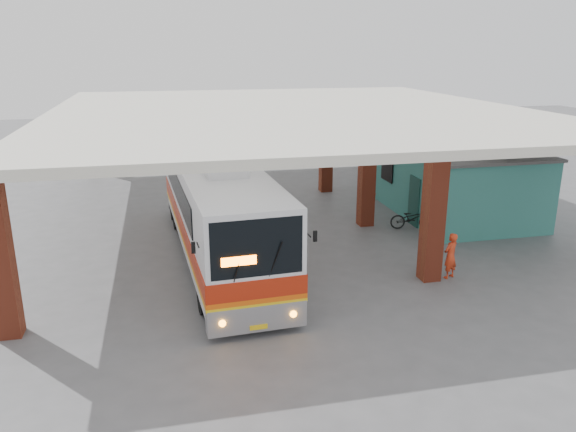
# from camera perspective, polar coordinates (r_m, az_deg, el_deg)

# --- Properties ---
(ground) EXTENTS (90.00, 90.00, 0.00)m
(ground) POSITION_cam_1_polar(r_m,az_deg,el_deg) (20.72, 2.88, -3.91)
(ground) COLOR #515154
(ground) RESTS_ON ground
(brick_columns) EXTENTS (20.10, 21.60, 4.35)m
(brick_columns) POSITION_cam_1_polar(r_m,az_deg,el_deg) (25.11, 3.04, 4.98)
(brick_columns) COLOR #953620
(brick_columns) RESTS_ON ground
(canopy_roof) EXTENTS (21.00, 23.00, 0.30)m
(canopy_roof) POSITION_cam_1_polar(r_m,az_deg,el_deg) (25.95, 0.20, 10.59)
(canopy_roof) COLOR silver
(canopy_roof) RESTS_ON brick_columns
(shop_building) EXTENTS (5.20, 8.20, 3.11)m
(shop_building) POSITION_cam_1_polar(r_m,az_deg,el_deg) (26.63, 16.31, 3.66)
(shop_building) COLOR #317C6F
(shop_building) RESTS_ON ground
(coach_bus) EXTENTS (3.38, 12.80, 3.69)m
(coach_bus) POSITION_cam_1_polar(r_m,az_deg,el_deg) (20.05, -7.16, 0.78)
(coach_bus) COLOR silver
(coach_bus) RESTS_ON ground
(motorcycle) EXTENTS (1.91, 1.02, 0.95)m
(motorcycle) POSITION_cam_1_polar(r_m,az_deg,el_deg) (23.94, 12.50, -0.21)
(motorcycle) COLOR black
(motorcycle) RESTS_ON ground
(pedestrian) EXTENTS (0.67, 0.58, 1.55)m
(pedestrian) POSITION_cam_1_polar(r_m,az_deg,el_deg) (19.16, 16.17, -3.89)
(pedestrian) COLOR red
(pedestrian) RESTS_ON ground
(red_chair) EXTENTS (0.58, 0.58, 0.83)m
(red_chair) POSITION_cam_1_polar(r_m,az_deg,el_deg) (28.66, 8.88, 2.63)
(red_chair) COLOR #AC2312
(red_chair) RESTS_ON ground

